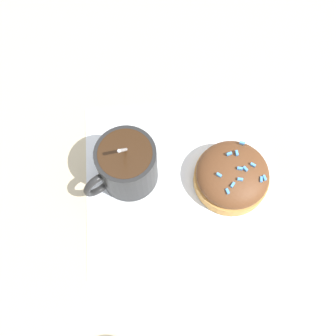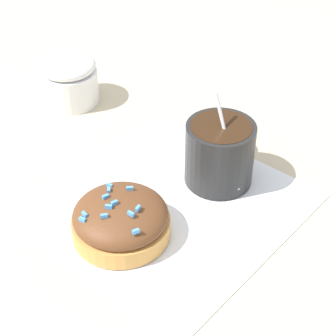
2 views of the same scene
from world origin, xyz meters
The scene contains 4 objects.
ground_plane centered at (0.00, 0.00, 0.00)m, with size 3.00×3.00×0.00m, color #C6B793.
paper_napkin centered at (0.00, 0.00, 0.00)m, with size 0.29×0.28×0.00m.
coffee_cup centered at (0.07, 0.00, 0.04)m, with size 0.10×0.09×0.11m.
frosted_pastry centered at (-0.07, 0.00, 0.02)m, with size 0.10×0.10×0.05m.
Camera 1 is at (0.01, 0.20, 0.52)m, focal length 42.00 mm.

